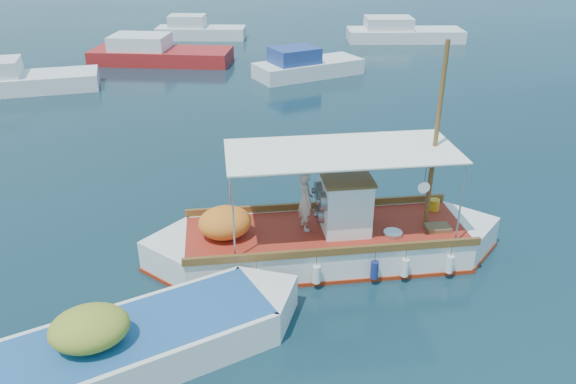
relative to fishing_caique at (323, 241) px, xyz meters
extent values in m
plane|color=black|center=(0.23, 0.69, -0.49)|extent=(160.00, 160.00, 0.00)
cube|color=white|center=(0.05, -0.01, -0.17)|extent=(7.11, 3.31, 1.00)
cube|color=white|center=(-3.33, 0.52, -0.17)|extent=(2.26, 2.26, 1.00)
cube|color=white|center=(3.43, -0.53, -0.17)|extent=(2.26, 2.26, 1.00)
cube|color=maroon|center=(0.05, -0.01, -0.47)|extent=(7.21, 3.40, 0.16)
cube|color=maroon|center=(0.05, -0.01, 0.31)|extent=(7.09, 3.13, 0.05)
cube|color=brown|center=(0.23, 1.13, 0.42)|extent=(6.87, 1.16, 0.18)
cube|color=brown|center=(-0.13, -1.14, 0.42)|extent=(6.87, 1.16, 0.18)
cube|color=white|center=(0.50, -0.08, 1.02)|extent=(1.26, 1.34, 1.37)
cube|color=brown|center=(0.50, -0.08, 1.73)|extent=(1.37, 1.45, 0.05)
cylinder|color=slate|center=(-0.13, -0.27, 1.29)|extent=(0.27, 0.48, 0.46)
cylinder|color=slate|center=(-0.04, 0.30, 1.29)|extent=(0.27, 0.48, 0.46)
cylinder|color=slate|center=(-0.09, 0.01, 0.79)|extent=(0.27, 0.48, 0.46)
cylinder|color=brown|center=(2.57, -0.40, 2.61)|extent=(0.13, 0.13, 4.56)
cylinder|color=brown|center=(1.85, -0.29, 2.25)|extent=(1.63, 0.33, 0.07)
cylinder|color=silver|center=(-2.05, 1.34, 1.36)|extent=(0.05, 0.05, 2.05)
cylinder|color=silver|center=(-2.36, -0.65, 1.36)|extent=(0.05, 0.05, 2.05)
cylinder|color=silver|center=(3.09, 0.53, 1.36)|extent=(0.05, 0.05, 2.05)
cylinder|color=silver|center=(2.78, -1.45, 1.36)|extent=(0.05, 0.05, 2.05)
cube|color=white|center=(0.36, -0.06, 2.40)|extent=(5.66, 2.99, 0.04)
ellipsoid|color=orange|center=(-2.38, 0.37, 0.72)|extent=(1.43, 1.27, 0.77)
cube|color=orange|center=(1.30, 0.31, 0.51)|extent=(0.25, 0.20, 0.36)
cylinder|color=orange|center=(3.12, 0.16, 0.49)|extent=(0.31, 0.31, 0.31)
cube|color=brown|center=(2.70, -0.79, 0.39)|extent=(0.65, 0.50, 0.11)
cylinder|color=#B2B2B2|center=(1.50, -0.74, 0.39)|extent=(0.52, 0.52, 0.11)
cylinder|color=white|center=(1.88, -1.26, 1.82)|extent=(0.27, 0.07, 0.27)
cylinder|color=white|center=(-1.95, -0.99, -0.08)|extent=(0.21, 0.21, 0.44)
cylinder|color=navy|center=(0.75, -1.41, -0.08)|extent=(0.21, 0.21, 0.44)
cylinder|color=white|center=(2.56, -1.69, -0.08)|extent=(0.21, 0.21, 0.44)
imported|color=#B4A595|center=(-0.43, 0.19, 1.11)|extent=(0.38, 0.57, 1.54)
cube|color=white|center=(-4.57, -2.41, -0.22)|extent=(5.34, 3.06, 0.98)
cube|color=white|center=(-2.13, -1.83, -0.22)|extent=(1.91, 1.91, 0.98)
cube|color=#1E508D|center=(-4.57, -2.41, 0.25)|extent=(5.29, 2.85, 0.05)
ellipsoid|color=olive|center=(-5.42, -2.61, 0.63)|extent=(1.67, 1.48, 0.72)
cube|color=silver|center=(-9.46, 18.40, -0.19)|extent=(7.85, 2.49, 1.00)
cube|color=#A41B1B|center=(-2.02, 22.44, -0.19)|extent=(8.52, 5.58, 1.00)
cube|color=silver|center=(-3.14, 22.88, 0.71)|extent=(3.87, 3.40, 0.80)
cube|color=silver|center=(5.29, 17.18, -0.19)|extent=(6.12, 3.37, 1.00)
cube|color=navy|center=(4.44, 16.99, 0.71)|extent=(2.66, 2.32, 0.80)
cube|color=silver|center=(14.60, 24.24, -0.19)|extent=(8.22, 4.59, 1.00)
cube|color=silver|center=(13.47, 24.56, 0.71)|extent=(3.60, 2.96, 0.80)
cube|color=silver|center=(1.27, 28.99, -0.19)|extent=(6.44, 3.82, 1.00)
cube|color=silver|center=(0.40, 29.28, 0.71)|extent=(2.86, 2.38, 0.80)
camera|label=1|loc=(-4.24, -11.25, 7.30)|focal=35.00mm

